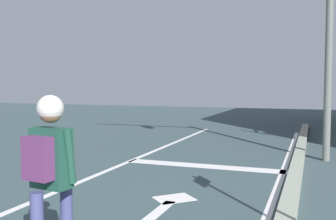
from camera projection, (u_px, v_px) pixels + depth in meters
lane_line_center at (28, 204)px, 5.61m from camera, size 0.12×20.00×0.01m
stop_bar at (205, 166)px, 8.20m from camera, size 3.42×0.40×0.01m
lane_arrow_stem at (152, 216)px, 5.07m from camera, size 0.16×1.40×0.01m
lane_arrow_head at (174, 198)px, 5.87m from camera, size 0.71×0.71×0.01m
skater at (50, 163)px, 3.34m from camera, size 0.43×0.59×1.53m
traffic_signal_mast at (282, 8)px, 8.89m from camera, size 4.47×0.34×4.97m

